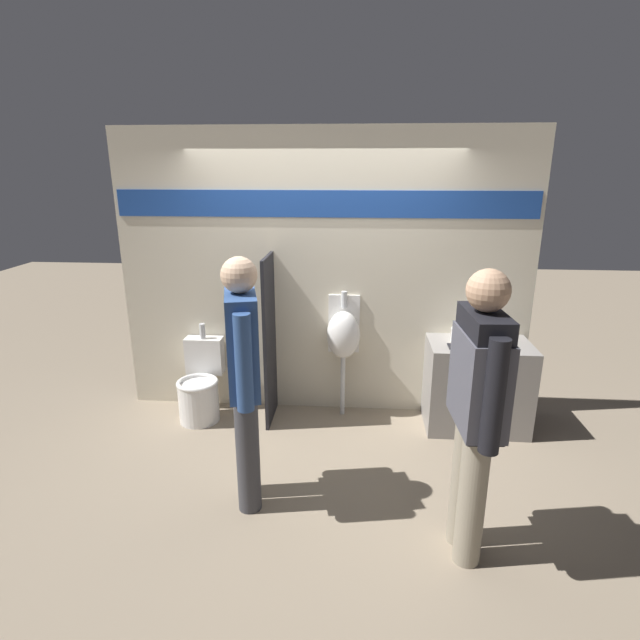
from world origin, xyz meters
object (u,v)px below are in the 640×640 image
(sink_basin, at_px, (474,336))
(cell_phone, at_px, (452,346))
(person_in_vest, at_px, (477,399))
(toilet, at_px, (200,388))
(person_with_lanyard, at_px, (244,375))
(urinal_near_counter, at_px, (343,335))

(sink_basin, relative_size, cell_phone, 2.99)
(cell_phone, xyz_separation_m, person_in_vest, (-0.14, -1.52, 0.23))
(toilet, bearing_deg, person_in_vest, -36.25)
(cell_phone, relative_size, person_with_lanyard, 0.08)
(toilet, height_order, person_in_vest, person_in_vest)
(sink_basin, relative_size, toilet, 0.47)
(person_in_vest, height_order, person_with_lanyard, person_in_vest)
(toilet, bearing_deg, cell_phone, -2.22)
(cell_phone, relative_size, toilet, 0.16)
(urinal_near_counter, xyz_separation_m, person_with_lanyard, (-0.63, -1.40, 0.17))
(urinal_near_counter, bearing_deg, person_in_vest, -65.10)
(person_with_lanyard, bearing_deg, sink_basin, -68.78)
(sink_basin, xyz_separation_m, person_with_lanyard, (-1.83, -1.30, 0.12))
(toilet, bearing_deg, sink_basin, 1.72)
(toilet, relative_size, person_in_vest, 0.49)
(sink_basin, distance_m, person_with_lanyard, 2.25)
(toilet, distance_m, person_with_lanyard, 1.59)
(toilet, height_order, person_with_lanyard, person_with_lanyard)
(toilet, xyz_separation_m, person_with_lanyard, (0.73, -1.23, 0.69))
(urinal_near_counter, bearing_deg, toilet, -172.80)
(cell_phone, distance_m, toilet, 2.40)
(person_with_lanyard, bearing_deg, person_in_vest, -119.02)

